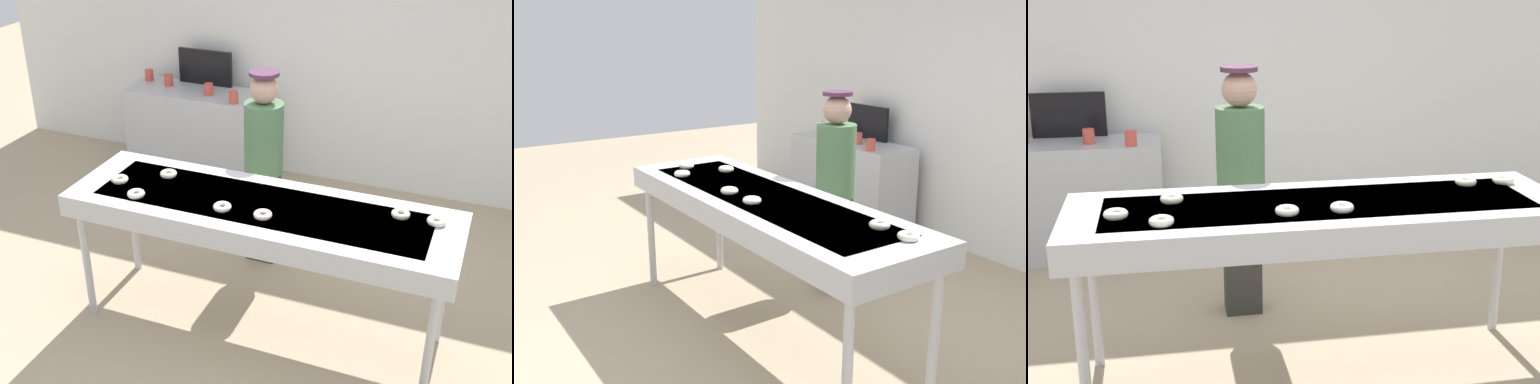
% 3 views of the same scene
% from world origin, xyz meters
% --- Properties ---
extents(ground_plane, '(16.00, 16.00, 0.00)m').
position_xyz_m(ground_plane, '(0.00, 0.00, 0.00)').
color(ground_plane, tan).
extents(back_wall, '(8.00, 0.12, 2.86)m').
position_xyz_m(back_wall, '(0.00, 2.58, 1.43)').
color(back_wall, white).
rests_on(back_wall, ground).
extents(fryer_conveyor, '(2.65, 0.81, 1.02)m').
position_xyz_m(fryer_conveyor, '(0.00, 0.00, 0.94)').
color(fryer_conveyor, '#B7BABF').
rests_on(fryer_conveyor, ground).
extents(sugar_donut_0, '(0.14, 0.14, 0.04)m').
position_xyz_m(sugar_donut_0, '(-0.82, -0.21, 1.04)').
color(sugar_donut_0, white).
rests_on(sugar_donut_0, fryer_conveyor).
extents(sugar_donut_1, '(0.16, 0.16, 0.04)m').
position_xyz_m(sugar_donut_1, '(-1.04, -0.07, 1.04)').
color(sugar_donut_1, '#F0EDCB').
rests_on(sugar_donut_1, fryer_conveyor).
extents(sugar_donut_2, '(0.13, 0.13, 0.04)m').
position_xyz_m(sugar_donut_2, '(0.08, -0.16, 1.04)').
color(sugar_donut_2, white).
rests_on(sugar_donut_2, fryer_conveyor).
extents(sugar_donut_3, '(0.17, 0.17, 0.04)m').
position_xyz_m(sugar_donut_3, '(-0.77, 0.14, 1.04)').
color(sugar_donut_3, '#EBEEC6').
rests_on(sugar_donut_3, fryer_conveyor).
extents(sugar_donut_4, '(0.16, 0.16, 0.04)m').
position_xyz_m(sugar_donut_4, '(-0.20, -0.16, 1.04)').
color(sugar_donut_4, white).
rests_on(sugar_donut_4, fryer_conveyor).
extents(sugar_donut_5, '(0.16, 0.16, 0.04)m').
position_xyz_m(sugar_donut_5, '(1.12, 0.17, 1.04)').
color(sugar_donut_5, white).
rests_on(sugar_donut_5, fryer_conveyor).
extents(sugar_donut_6, '(0.13, 0.13, 0.04)m').
position_xyz_m(sugar_donut_6, '(0.90, 0.18, 1.04)').
color(sugar_donut_6, '#F0E2C5').
rests_on(sugar_donut_6, fryer_conveyor).
extents(worker_baker, '(0.31, 0.31, 1.64)m').
position_xyz_m(worker_baker, '(-0.32, 0.88, 0.92)').
color(worker_baker, '#30312E').
rests_on(worker_baker, ground).
extents(prep_counter, '(1.44, 0.55, 0.93)m').
position_xyz_m(prep_counter, '(-1.54, 2.13, 0.47)').
color(prep_counter, '#B7BABF').
rests_on(prep_counter, ground).
extents(paper_cup_0, '(0.09, 0.09, 0.12)m').
position_xyz_m(paper_cup_0, '(-1.04, 1.94, 0.99)').
color(paper_cup_0, '#CC4C3F').
rests_on(paper_cup_0, prep_counter).
extents(paper_cup_1, '(0.09, 0.09, 0.12)m').
position_xyz_m(paper_cup_1, '(-2.15, 2.25, 0.99)').
color(paper_cup_1, '#CC4C3F').
rests_on(paper_cup_1, prep_counter).
extents(paper_cup_2, '(0.09, 0.09, 0.12)m').
position_xyz_m(paper_cup_2, '(-1.37, 2.07, 0.99)').
color(paper_cup_2, '#CC4C3F').
rests_on(paper_cup_2, prep_counter).
extents(paper_cup_3, '(0.09, 0.09, 0.12)m').
position_xyz_m(paper_cup_3, '(-1.88, 2.18, 0.99)').
color(paper_cup_3, '#CC4C3F').
rests_on(paper_cup_3, prep_counter).
extents(menu_display, '(0.59, 0.04, 0.36)m').
position_xyz_m(menu_display, '(-1.54, 2.36, 1.11)').
color(menu_display, black).
rests_on(menu_display, prep_counter).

